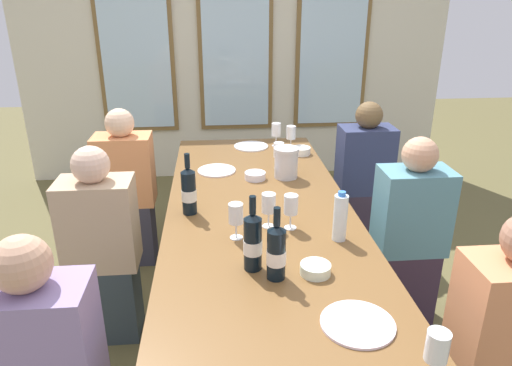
% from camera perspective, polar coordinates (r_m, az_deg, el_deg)
% --- Properties ---
extents(ground_plane, '(12.00, 12.00, 0.00)m').
position_cam_1_polar(ground_plane, '(2.88, 0.49, -16.79)').
color(ground_plane, brown).
extents(back_wall_with_windows, '(4.18, 0.10, 2.90)m').
position_cam_1_polar(back_wall_with_windows, '(4.76, -2.54, 17.73)').
color(back_wall_with_windows, beige).
rests_on(back_wall_with_windows, ground).
extents(dining_table, '(0.98, 2.62, 0.74)m').
position_cam_1_polar(dining_table, '(2.51, 0.54, -4.68)').
color(dining_table, brown).
rests_on(dining_table, ground).
extents(white_plate_0, '(0.24, 0.24, 0.01)m').
position_cam_1_polar(white_plate_0, '(3.04, -4.77, 1.52)').
color(white_plate_0, white).
rests_on(white_plate_0, dining_table).
extents(white_plate_1, '(0.26, 0.26, 0.01)m').
position_cam_1_polar(white_plate_1, '(1.73, 12.16, -16.26)').
color(white_plate_1, white).
rests_on(white_plate_1, dining_table).
extents(white_plate_2, '(0.25, 0.25, 0.01)m').
position_cam_1_polar(white_plate_2, '(3.51, -0.60, 4.45)').
color(white_plate_2, white).
rests_on(white_plate_2, dining_table).
extents(metal_pitcher, '(0.16, 0.16, 0.19)m').
position_cam_1_polar(metal_pitcher, '(2.90, 3.65, 2.49)').
color(metal_pitcher, silver).
rests_on(metal_pitcher, dining_table).
extents(wine_bottle_0, '(0.08, 0.08, 0.32)m').
position_cam_1_polar(wine_bottle_0, '(2.43, -8.11, -0.92)').
color(wine_bottle_0, black).
rests_on(wine_bottle_0, dining_table).
extents(wine_bottle_1, '(0.08, 0.08, 0.33)m').
position_cam_1_polar(wine_bottle_1, '(1.93, -0.40, -7.06)').
color(wine_bottle_1, black).
rests_on(wine_bottle_1, dining_table).
extents(wine_bottle_2, '(0.08, 0.08, 0.31)m').
position_cam_1_polar(wine_bottle_2, '(1.88, 2.43, -8.31)').
color(wine_bottle_2, black).
rests_on(wine_bottle_2, dining_table).
extents(tasting_bowl_0, '(0.14, 0.14, 0.05)m').
position_cam_1_polar(tasting_bowl_0, '(3.36, 5.42, 3.90)').
color(tasting_bowl_0, white).
rests_on(tasting_bowl_0, dining_table).
extents(tasting_bowl_1, '(0.13, 0.13, 0.04)m').
position_cam_1_polar(tasting_bowl_1, '(2.89, -0.10, 0.89)').
color(tasting_bowl_1, white).
rests_on(tasting_bowl_1, dining_table).
extents(tasting_bowl_2, '(0.13, 0.13, 0.04)m').
position_cam_1_polar(tasting_bowl_2, '(1.96, 7.19, -10.26)').
color(tasting_bowl_2, white).
rests_on(tasting_bowl_2, dining_table).
extents(water_bottle, '(0.06, 0.06, 0.24)m').
position_cam_1_polar(water_bottle, '(2.19, 10.13, -4.09)').
color(water_bottle, white).
rests_on(water_bottle, dining_table).
extents(wine_glass_0, '(0.07, 0.07, 0.17)m').
position_cam_1_polar(wine_glass_0, '(1.52, 21.00, -18.15)').
color(wine_glass_0, white).
rests_on(wine_glass_0, dining_table).
extents(wine_glass_1, '(0.07, 0.07, 0.17)m').
position_cam_1_polar(wine_glass_1, '(3.44, 4.25, 5.96)').
color(wine_glass_1, white).
rests_on(wine_glass_1, dining_table).
extents(wine_glass_2, '(0.07, 0.07, 0.17)m').
position_cam_1_polar(wine_glass_2, '(3.50, 2.45, 6.39)').
color(wine_glass_2, white).
rests_on(wine_glass_2, dining_table).
extents(wine_glass_3, '(0.07, 0.07, 0.17)m').
position_cam_1_polar(wine_glass_3, '(3.04, 2.77, 3.93)').
color(wine_glass_3, white).
rests_on(wine_glass_3, dining_table).
extents(wine_glass_4, '(0.07, 0.07, 0.17)m').
position_cam_1_polar(wine_glass_4, '(2.17, -2.45, -3.90)').
color(wine_glass_4, white).
rests_on(wine_glass_4, dining_table).
extents(wine_glass_5, '(0.07, 0.07, 0.17)m').
position_cam_1_polar(wine_glass_5, '(2.26, 4.24, -2.71)').
color(wine_glass_5, white).
rests_on(wine_glass_5, dining_table).
extents(wine_glass_6, '(0.07, 0.07, 0.17)m').
position_cam_1_polar(wine_glass_6, '(2.27, 1.54, -2.54)').
color(wine_glass_6, white).
rests_on(wine_glass_6, dining_table).
extents(seated_person_0, '(0.38, 0.24, 1.11)m').
position_cam_1_polar(seated_person_0, '(3.37, -15.29, -1.06)').
color(seated_person_0, '#333242').
rests_on(seated_person_0, ground).
extents(seated_person_1, '(0.38, 0.24, 1.11)m').
position_cam_1_polar(seated_person_1, '(3.54, 12.80, 0.26)').
color(seated_person_1, '#382C3D').
rests_on(seated_person_1, ground).
extents(seated_person_3, '(0.38, 0.24, 1.11)m').
position_cam_1_polar(seated_person_3, '(2.14, 27.57, -17.65)').
color(seated_person_3, '#212138').
rests_on(seated_person_3, ground).
extents(seated_person_4, '(0.38, 0.24, 1.11)m').
position_cam_1_polar(seated_person_4, '(2.66, -18.04, -7.84)').
color(seated_person_4, '#2D383E').
rests_on(seated_person_4, ground).
extents(seated_person_5, '(0.38, 0.24, 1.11)m').
position_cam_1_polar(seated_person_5, '(2.81, 17.95, -6.23)').
color(seated_person_5, '#37293C').
rests_on(seated_person_5, ground).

